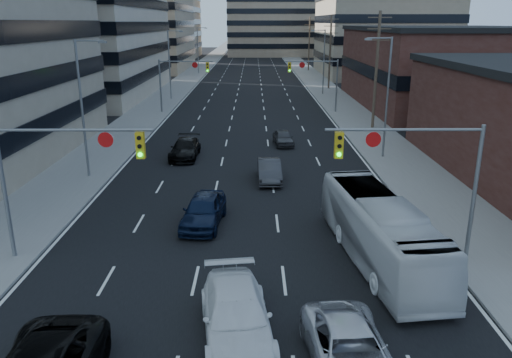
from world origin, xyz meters
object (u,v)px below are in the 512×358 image
at_px(white_van, 236,315).
at_px(silver_suv, 351,352).
at_px(transit_bus, 379,230).
at_px(sedan_blue, 204,210).

height_order(white_van, silver_suv, white_van).
bearing_deg(white_van, transit_bus, 35.08).
relative_size(white_van, silver_suv, 1.07).
bearing_deg(transit_bus, sedan_blue, 145.84).
relative_size(transit_bus, sedan_blue, 2.20).
xyz_separation_m(transit_bus, sedan_blue, (-8.00, 4.10, -0.64)).
xyz_separation_m(white_van, transit_bus, (6.00, 5.51, 0.65)).
bearing_deg(white_van, sedan_blue, 94.28).
relative_size(silver_suv, sedan_blue, 1.08).
height_order(silver_suv, transit_bus, transit_bus).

